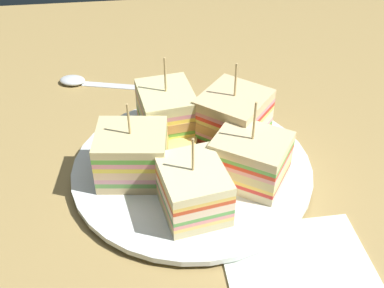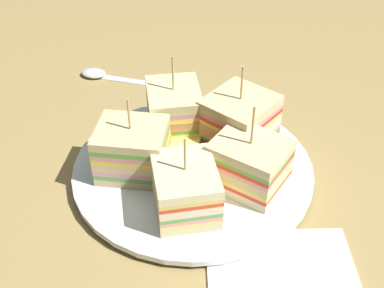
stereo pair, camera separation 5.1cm
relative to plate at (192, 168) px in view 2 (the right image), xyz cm
name	(u,v)px [view 2 (the right image)]	position (x,y,z in cm)	size (l,w,h in cm)	color
ground_plane	(192,179)	(0.00, 0.00, -1.65)	(103.78, 96.38, 1.80)	#9D814A
plate	(192,168)	(0.00, 0.00, 0.00)	(26.54, 26.54, 1.23)	silver
sandwich_wedge_0	(184,189)	(-6.38, 0.73, 3.00)	(8.26, 7.21, 8.73)	beige
sandwich_wedge_1	(248,164)	(-2.86, -5.75, 3.17)	(9.09, 9.43, 9.77)	beige
sandwich_wedge_2	(238,122)	(3.79, -5.19, 3.62)	(9.87, 9.80, 10.28)	beige
sandwich_wedge_3	(173,112)	(6.03, 2.20, 3.50)	(8.07, 6.96, 10.24)	#DDC185
sandwich_wedge_4	(132,150)	(-0.78, 6.38, 3.27)	(7.12, 8.02, 9.18)	#D7BA81
chip_pile	(177,151)	(0.94, 1.68, 1.70)	(7.27, 6.35, 2.49)	#E5D276
spoon	(105,75)	(20.98, 12.85, -0.34)	(5.67, 14.65, 1.00)	silver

